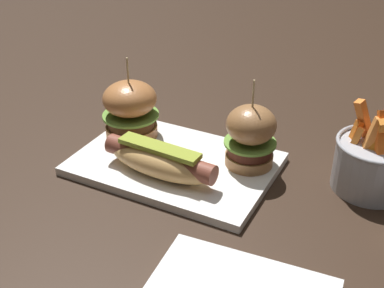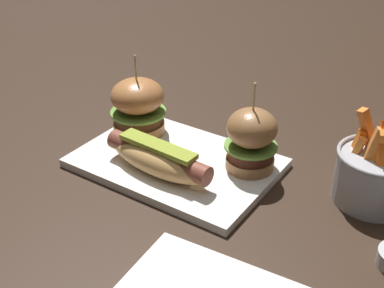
% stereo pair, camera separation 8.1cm
% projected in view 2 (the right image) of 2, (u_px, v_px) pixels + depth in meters
% --- Properties ---
extents(ground_plane, '(3.00, 3.00, 0.00)m').
position_uv_depth(ground_plane, '(176.00, 166.00, 0.85)').
color(ground_plane, black).
extents(platter_main, '(0.32, 0.22, 0.01)m').
position_uv_depth(platter_main, '(176.00, 163.00, 0.85)').
color(platter_main, white).
rests_on(platter_main, ground).
extents(hot_dog, '(0.19, 0.07, 0.05)m').
position_uv_depth(hot_dog, '(158.00, 158.00, 0.80)').
color(hot_dog, tan).
rests_on(hot_dog, platter_main).
extents(slider_left, '(0.10, 0.10, 0.15)m').
position_uv_depth(slider_left, '(138.00, 106.00, 0.90)').
color(slider_left, '#B06D3C').
rests_on(slider_left, platter_main).
extents(slider_right, '(0.08, 0.08, 0.15)m').
position_uv_depth(slider_right, '(251.00, 139.00, 0.80)').
color(slider_right, '#97673D').
rests_on(slider_right, platter_main).
extents(fries_bucket, '(0.12, 0.12, 0.14)m').
position_uv_depth(fries_bucket, '(375.00, 174.00, 0.75)').
color(fries_bucket, '#A8AAB2').
rests_on(fries_bucket, ground).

